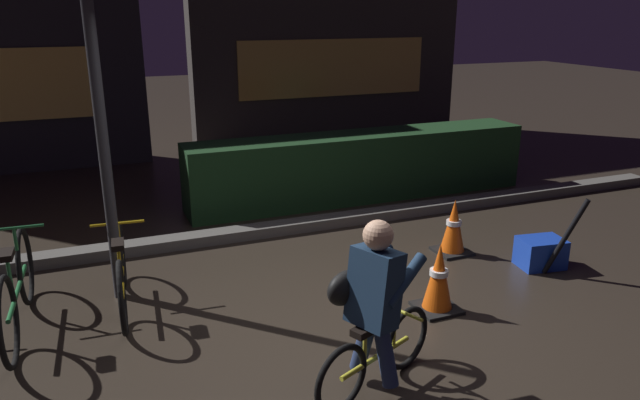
{
  "coord_description": "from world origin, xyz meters",
  "views": [
    {
      "loc": [
        -1.67,
        -4.08,
        2.53
      ],
      "look_at": [
        0.2,
        0.6,
        0.9
      ],
      "focal_mm": 33.51,
      "sensor_mm": 36.0,
      "label": 1
    }
  ],
  "objects": [
    {
      "name": "closed_umbrella",
      "position": [
        2.55,
        0.05,
        0.4
      ],
      "size": [
        0.31,
        0.27,
        0.81
      ],
      "primitive_type": "cylinder",
      "rotation": [
        0.0,
        0.37,
        5.59
      ],
      "color": "black",
      "rests_on": "ground"
    },
    {
      "name": "sidewalk_curb",
      "position": [
        0.0,
        2.2,
        0.06
      ],
      "size": [
        12.0,
        0.24,
        0.12
      ],
      "primitive_type": "cube",
      "color": "#56544F",
      "rests_on": "ground"
    },
    {
      "name": "parked_bike_center_left",
      "position": [
        -1.51,
        0.97,
        0.32
      ],
      "size": [
        0.46,
        1.53,
        0.71
      ],
      "rotation": [
        0.0,
        0.0,
        1.5
      ],
      "color": "black",
      "rests_on": "ground"
    },
    {
      "name": "street_post",
      "position": [
        -1.54,
        1.2,
        1.4
      ],
      "size": [
        0.1,
        0.1,
        2.8
      ],
      "primitive_type": "cylinder",
      "color": "#2D2D33",
      "rests_on": "ground"
    },
    {
      "name": "ground_plane",
      "position": [
        0.0,
        0.0,
        0.0
      ],
      "size": [
        40.0,
        40.0,
        0.0
      ],
      "primitive_type": "plane",
      "color": "#2D261E"
    },
    {
      "name": "storefront_right",
      "position": [
        3.03,
        7.2,
        2.54
      ],
      "size": [
        5.55,
        0.54,
        5.11
      ],
      "color": "#383330",
      "rests_on": "ground"
    },
    {
      "name": "traffic_cone_far",
      "position": [
        1.87,
        0.94,
        0.29
      ],
      "size": [
        0.36,
        0.36,
        0.6
      ],
      "color": "black",
      "rests_on": "ground"
    },
    {
      "name": "blue_crate",
      "position": [
        2.5,
        0.3,
        0.15
      ],
      "size": [
        0.48,
        0.38,
        0.3
      ],
      "primitive_type": "cube",
      "rotation": [
        0.0,
        0.0,
        -0.15
      ],
      "color": "#193DB7",
      "rests_on": "ground"
    },
    {
      "name": "parked_bike_left_mid",
      "position": [
        -2.32,
        0.86,
        0.36
      ],
      "size": [
        0.46,
        1.75,
        0.8
      ],
      "rotation": [
        0.0,
        0.0,
        1.52
      ],
      "color": "black",
      "rests_on": "ground"
    },
    {
      "name": "cyclist",
      "position": [
        -0.03,
        -0.9,
        0.63
      ],
      "size": [
        1.1,
        0.55,
        1.25
      ],
      "rotation": [
        0.0,
        0.0,
        0.42
      ],
      "color": "black",
      "rests_on": "ground"
    },
    {
      "name": "hedge_row",
      "position": [
        1.8,
        3.1,
        0.45
      ],
      "size": [
        4.8,
        0.7,
        0.9
      ],
      "primitive_type": "cube",
      "color": "#19381C",
      "rests_on": "ground"
    },
    {
      "name": "traffic_cone_near",
      "position": [
        1.02,
        -0.1,
        0.3
      ],
      "size": [
        0.36,
        0.36,
        0.62
      ],
      "color": "black",
      "rests_on": "ground"
    }
  ]
}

